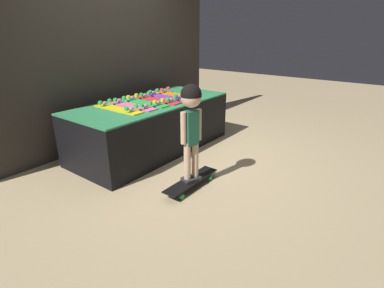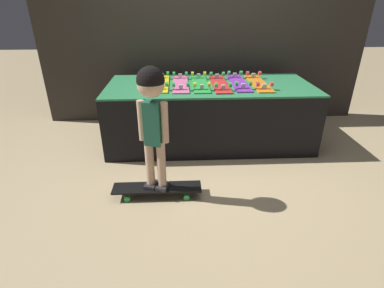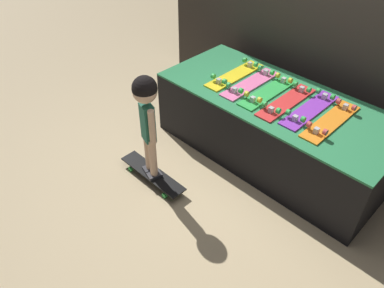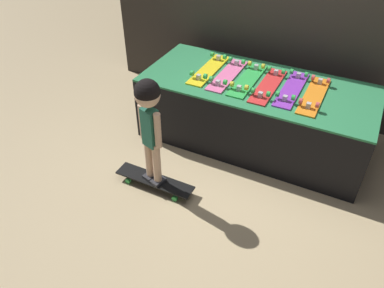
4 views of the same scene
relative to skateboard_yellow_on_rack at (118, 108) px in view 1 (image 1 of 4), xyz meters
name	(u,v)px [view 1 (image 1 of 4)]	position (x,y,z in m)	size (l,w,h in m)	color
ground_plane	(186,159)	(0.55, -0.63, -0.71)	(16.00, 16.00, 0.00)	tan
back_wall	(110,58)	(0.55, 0.77, 0.52)	(4.31, 0.10, 2.48)	#332D28
display_rack	(152,126)	(0.55, -0.03, -0.37)	(2.31, 1.01, 0.70)	black
skateboard_yellow_on_rack	(118,108)	(0.00, 0.00, 0.00)	(0.18, 0.75, 0.09)	yellow
skateboard_pink_on_rack	(133,105)	(0.22, -0.02, 0.00)	(0.18, 0.75, 0.09)	pink
skateboard_green_on_rack	(145,102)	(0.44, -0.03, 0.00)	(0.18, 0.75, 0.09)	green
skateboard_red_on_rack	(158,99)	(0.66, -0.05, 0.00)	(0.18, 0.75, 0.09)	red
skateboard_purple_on_rack	(166,96)	(0.88, -0.01, 0.00)	(0.18, 0.75, 0.09)	purple
skateboard_orange_on_rack	(177,94)	(1.10, -0.04, 0.00)	(0.18, 0.75, 0.09)	orange
skateboard_on_floor	(191,181)	(-0.01, -1.15, -0.64)	(0.77, 0.18, 0.09)	black
child	(191,115)	(-0.01, -1.15, 0.11)	(0.24, 0.21, 1.05)	#2D2D33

